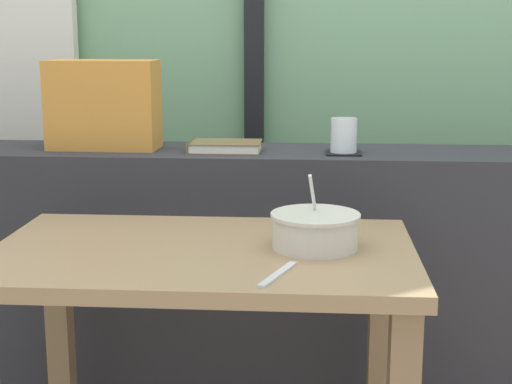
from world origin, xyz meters
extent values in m
cube|color=#2D2D33|center=(0.00, 0.55, 0.41)|extent=(2.80, 0.32, 0.82)
cube|color=#826849|center=(-0.50, 0.23, 0.33)|extent=(0.06, 0.06, 0.65)
cube|color=#826849|center=(0.35, 0.23, 0.33)|extent=(0.06, 0.06, 0.65)
cube|color=#997A56|center=(-0.07, -0.02, 0.67)|extent=(0.95, 0.60, 0.03)
cube|color=black|center=(0.26, 0.50, 0.83)|extent=(0.10, 0.10, 0.00)
cylinder|color=white|center=(0.26, 0.50, 0.88)|extent=(0.07, 0.07, 0.10)
cylinder|color=#CC4C38|center=(0.26, 0.50, 0.87)|extent=(0.07, 0.07, 0.07)
cube|color=brown|center=(-0.08, 0.52, 0.83)|extent=(0.21, 0.14, 0.00)
cube|color=silver|center=(-0.08, 0.52, 0.84)|extent=(0.20, 0.13, 0.02)
cube|color=brown|center=(-0.08, 0.52, 0.85)|extent=(0.21, 0.14, 0.00)
cube|color=brown|center=(-0.18, 0.52, 0.84)|extent=(0.01, 0.14, 0.03)
cube|color=#D18938|center=(-0.45, 0.55, 0.95)|extent=(0.32, 0.15, 0.26)
cylinder|color=beige|center=(0.18, 0.00, 0.73)|extent=(0.19, 0.19, 0.08)
cylinder|color=beige|center=(0.18, 0.00, 0.76)|extent=(0.20, 0.20, 0.01)
cylinder|color=#9E5B33|center=(0.18, 0.00, 0.72)|extent=(0.17, 0.17, 0.06)
cylinder|color=silver|center=(0.17, 0.02, 0.79)|extent=(0.03, 0.10, 0.14)
ellipsoid|color=silver|center=(0.17, 0.04, 0.74)|extent=(0.03, 0.05, 0.01)
cube|color=silver|center=(0.10, -0.21, 0.69)|extent=(0.07, 0.17, 0.01)
camera|label=1|loc=(0.17, -1.68, 1.17)|focal=54.05mm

